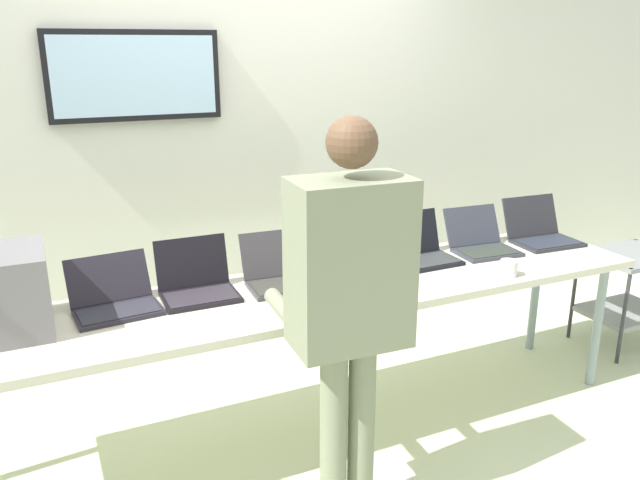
{
  "coord_description": "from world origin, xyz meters",
  "views": [
    {
      "loc": [
        -1.22,
        -2.58,
        1.91
      ],
      "look_at": [
        -0.05,
        -0.02,
        1.04
      ],
      "focal_mm": 35.34,
      "sensor_mm": 36.0,
      "label": 1
    }
  ],
  "objects_px": {
    "laptop_station_0": "(114,299)",
    "laptop_station_4": "(421,250)",
    "workbench": "(327,296)",
    "laptop_station_2": "(281,274)",
    "laptop_station_1": "(197,283)",
    "laptop_station_6": "(541,232)",
    "coffee_mug": "(509,268)",
    "storage_cart": "(629,284)",
    "person": "(349,293)",
    "laptop_station_5": "(481,242)",
    "laptop_station_3": "(353,261)"
  },
  "relations": [
    {
      "from": "laptop_station_1",
      "to": "laptop_station_0",
      "type": "bearing_deg",
      "value": -177.58
    },
    {
      "from": "workbench",
      "to": "laptop_station_6",
      "type": "distance_m",
      "value": 1.48
    },
    {
      "from": "laptop_station_4",
      "to": "person",
      "type": "bearing_deg",
      "value": -137.56
    },
    {
      "from": "laptop_station_0",
      "to": "coffee_mug",
      "type": "relative_size",
      "value": 4.37
    },
    {
      "from": "coffee_mug",
      "to": "laptop_station_4",
      "type": "bearing_deg",
      "value": 124.55
    },
    {
      "from": "workbench",
      "to": "laptop_station_2",
      "type": "distance_m",
      "value": 0.25
    },
    {
      "from": "laptop_station_4",
      "to": "laptop_station_5",
      "type": "distance_m",
      "value": 0.4
    },
    {
      "from": "workbench",
      "to": "person",
      "type": "height_order",
      "value": "person"
    },
    {
      "from": "laptop_station_2",
      "to": "laptop_station_4",
      "type": "relative_size",
      "value": 1.07
    },
    {
      "from": "coffee_mug",
      "to": "storage_cart",
      "type": "xyz_separation_m",
      "value": [
        1.31,
        0.31,
        -0.41
      ]
    },
    {
      "from": "person",
      "to": "workbench",
      "type": "bearing_deg",
      "value": 71.93
    },
    {
      "from": "laptop_station_3",
      "to": "coffee_mug",
      "type": "xyz_separation_m",
      "value": [
        0.69,
        -0.38,
        -0.02
      ]
    },
    {
      "from": "laptop_station_5",
      "to": "laptop_station_6",
      "type": "height_order",
      "value": "laptop_station_6"
    },
    {
      "from": "laptop_station_1",
      "to": "laptop_station_4",
      "type": "height_order",
      "value": "laptop_station_1"
    },
    {
      "from": "laptop_station_2",
      "to": "laptop_station_5",
      "type": "xyz_separation_m",
      "value": [
        1.22,
        0.01,
        -0.0
      ]
    },
    {
      "from": "workbench",
      "to": "person",
      "type": "relative_size",
      "value": 2.02
    },
    {
      "from": "laptop_station_3",
      "to": "laptop_station_0",
      "type": "bearing_deg",
      "value": 179.69
    },
    {
      "from": "laptop_station_1",
      "to": "laptop_station_3",
      "type": "bearing_deg",
      "value": -1.58
    },
    {
      "from": "workbench",
      "to": "laptop_station_4",
      "type": "height_order",
      "value": "laptop_station_4"
    },
    {
      "from": "laptop_station_2",
      "to": "laptop_station_4",
      "type": "xyz_separation_m",
      "value": [
        0.82,
        0.02,
        0.0
      ]
    },
    {
      "from": "laptop_station_5",
      "to": "laptop_station_0",
      "type": "bearing_deg",
      "value": 179.88
    },
    {
      "from": "laptop_station_1",
      "to": "laptop_station_3",
      "type": "distance_m",
      "value": 0.81
    },
    {
      "from": "laptop_station_0",
      "to": "laptop_station_4",
      "type": "distance_m",
      "value": 1.6
    },
    {
      "from": "laptop_station_0",
      "to": "laptop_station_2",
      "type": "xyz_separation_m",
      "value": [
        0.78,
        -0.02,
        0.0
      ]
    },
    {
      "from": "laptop_station_0",
      "to": "laptop_station_6",
      "type": "bearing_deg",
      "value": -0.23
    },
    {
      "from": "storage_cart",
      "to": "laptop_station_5",
      "type": "bearing_deg",
      "value": 176.54
    },
    {
      "from": "laptop_station_5",
      "to": "storage_cart",
      "type": "xyz_separation_m",
      "value": [
        1.18,
        -0.07,
        -0.42
      ]
    },
    {
      "from": "laptop_station_0",
      "to": "laptop_station_3",
      "type": "height_order",
      "value": "laptop_station_3"
    },
    {
      "from": "laptop_station_2",
      "to": "coffee_mug",
      "type": "xyz_separation_m",
      "value": [
        1.09,
        -0.37,
        -0.01
      ]
    },
    {
      "from": "laptop_station_4",
      "to": "laptop_station_6",
      "type": "relative_size",
      "value": 0.88
    },
    {
      "from": "laptop_station_0",
      "to": "storage_cart",
      "type": "height_order",
      "value": "laptop_station_0"
    },
    {
      "from": "laptop_station_1",
      "to": "storage_cart",
      "type": "xyz_separation_m",
      "value": [
        2.81,
        -0.09,
        -0.43
      ]
    },
    {
      "from": "storage_cart",
      "to": "coffee_mug",
      "type": "bearing_deg",
      "value": -166.54
    },
    {
      "from": "laptop_station_6",
      "to": "laptop_station_4",
      "type": "bearing_deg",
      "value": 179.05
    },
    {
      "from": "person",
      "to": "laptop_station_6",
      "type": "bearing_deg",
      "value": 24.17
    },
    {
      "from": "laptop_station_0",
      "to": "laptop_station_6",
      "type": "xyz_separation_m",
      "value": [
        2.44,
        -0.01,
        0.01
      ]
    },
    {
      "from": "laptop_station_5",
      "to": "laptop_station_6",
      "type": "bearing_deg",
      "value": -0.73
    },
    {
      "from": "laptop_station_0",
      "to": "laptop_station_4",
      "type": "bearing_deg",
      "value": 0.15
    },
    {
      "from": "laptop_station_3",
      "to": "laptop_station_5",
      "type": "bearing_deg",
      "value": 0.16
    },
    {
      "from": "laptop_station_2",
      "to": "person",
      "type": "xyz_separation_m",
      "value": [
        -0.01,
        -0.74,
        0.18
      ]
    },
    {
      "from": "workbench",
      "to": "storage_cart",
      "type": "distance_m",
      "value": 2.23
    },
    {
      "from": "coffee_mug",
      "to": "laptop_station_5",
      "type": "bearing_deg",
      "value": 71.22
    },
    {
      "from": "laptop_station_5",
      "to": "laptop_station_1",
      "type": "bearing_deg",
      "value": 179.3
    },
    {
      "from": "laptop_station_0",
      "to": "laptop_station_6",
      "type": "height_order",
      "value": "laptop_station_6"
    },
    {
      "from": "laptop_station_0",
      "to": "laptop_station_2",
      "type": "bearing_deg",
      "value": -1.15
    },
    {
      "from": "laptop_station_6",
      "to": "coffee_mug",
      "type": "height_order",
      "value": "laptop_station_6"
    },
    {
      "from": "laptop_station_0",
      "to": "coffee_mug",
      "type": "xyz_separation_m",
      "value": [
        1.87,
        -0.39,
        -0.01
      ]
    },
    {
      "from": "workbench",
      "to": "laptop_station_1",
      "type": "xyz_separation_m",
      "value": [
        -0.6,
        0.15,
        0.11
      ]
    },
    {
      "from": "laptop_station_6",
      "to": "storage_cart",
      "type": "bearing_deg",
      "value": -5.05
    },
    {
      "from": "laptop_station_6",
      "to": "person",
      "type": "height_order",
      "value": "person"
    }
  ]
}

